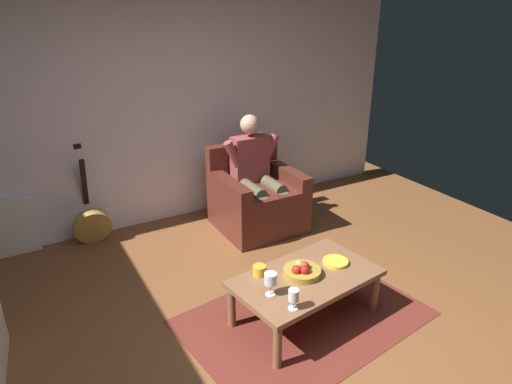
{
  "coord_description": "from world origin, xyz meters",
  "views": [
    {
      "loc": [
        1.36,
        1.83,
        2.25
      ],
      "look_at": [
        -0.45,
        -1.35,
        0.71
      ],
      "focal_mm": 31.85,
      "sensor_mm": 36.0,
      "label": 1
    }
  ],
  "objects_px": {
    "wine_glass_near": "(271,280)",
    "fruit_bowl": "(302,271)",
    "coffee_table": "(306,281)",
    "candle_jar": "(259,270)",
    "decorative_dish": "(335,262)",
    "person_seated": "(256,170)",
    "guitar": "(92,222)",
    "armchair": "(256,200)",
    "wine_glass_far": "(294,297)"
  },
  "relations": [
    {
      "from": "guitar",
      "to": "candle_jar",
      "type": "bearing_deg",
      "value": 114.82
    },
    {
      "from": "candle_jar",
      "to": "wine_glass_near",
      "type": "bearing_deg",
      "value": 77.12
    },
    {
      "from": "coffee_table",
      "to": "guitar",
      "type": "bearing_deg",
      "value": -60.52
    },
    {
      "from": "coffee_table",
      "to": "wine_glass_far",
      "type": "xyz_separation_m",
      "value": [
        0.3,
        0.28,
        0.15
      ]
    },
    {
      "from": "guitar",
      "to": "decorative_dish",
      "type": "xyz_separation_m",
      "value": [
        -1.45,
        2.01,
        0.17
      ]
    },
    {
      "from": "wine_glass_near",
      "to": "coffee_table",
      "type": "bearing_deg",
      "value": -169.05
    },
    {
      "from": "person_seated",
      "to": "fruit_bowl",
      "type": "bearing_deg",
      "value": 72.51
    },
    {
      "from": "coffee_table",
      "to": "wine_glass_far",
      "type": "bearing_deg",
      "value": 42.46
    },
    {
      "from": "candle_jar",
      "to": "decorative_dish",
      "type": "bearing_deg",
      "value": 165.79
    },
    {
      "from": "armchair",
      "to": "fruit_bowl",
      "type": "distance_m",
      "value": 1.59
    },
    {
      "from": "coffee_table",
      "to": "wine_glass_near",
      "type": "height_order",
      "value": "wine_glass_near"
    },
    {
      "from": "person_seated",
      "to": "fruit_bowl",
      "type": "height_order",
      "value": "person_seated"
    },
    {
      "from": "wine_glass_far",
      "to": "armchair",
      "type": "bearing_deg",
      "value": -112.57
    },
    {
      "from": "person_seated",
      "to": "guitar",
      "type": "xyz_separation_m",
      "value": [
        1.6,
        -0.49,
        -0.41
      ]
    },
    {
      "from": "armchair",
      "to": "wine_glass_near",
      "type": "bearing_deg",
      "value": 63.3
    },
    {
      "from": "wine_glass_near",
      "to": "fruit_bowl",
      "type": "distance_m",
      "value": 0.35
    },
    {
      "from": "person_seated",
      "to": "coffee_table",
      "type": "height_order",
      "value": "person_seated"
    },
    {
      "from": "wine_glass_near",
      "to": "fruit_bowl",
      "type": "height_order",
      "value": "wine_glass_near"
    },
    {
      "from": "person_seated",
      "to": "decorative_dish",
      "type": "bearing_deg",
      "value": 84.11
    },
    {
      "from": "armchair",
      "to": "person_seated",
      "type": "xyz_separation_m",
      "value": [
        0.0,
        -0.01,
        0.33
      ]
    },
    {
      "from": "fruit_bowl",
      "to": "candle_jar",
      "type": "distance_m",
      "value": 0.31
    },
    {
      "from": "armchair",
      "to": "decorative_dish",
      "type": "relative_size",
      "value": 4.33
    },
    {
      "from": "coffee_table",
      "to": "wine_glass_far",
      "type": "relative_size",
      "value": 7.82
    },
    {
      "from": "person_seated",
      "to": "wine_glass_far",
      "type": "relative_size",
      "value": 8.1
    },
    {
      "from": "person_seated",
      "to": "wine_glass_near",
      "type": "xyz_separation_m",
      "value": [
        0.8,
        1.61,
        -0.13
      ]
    },
    {
      "from": "guitar",
      "to": "decorative_dish",
      "type": "bearing_deg",
      "value": 125.88
    },
    {
      "from": "armchair",
      "to": "guitar",
      "type": "height_order",
      "value": "guitar"
    },
    {
      "from": "person_seated",
      "to": "wine_glass_near",
      "type": "relative_size",
      "value": 6.99
    },
    {
      "from": "fruit_bowl",
      "to": "candle_jar",
      "type": "height_order",
      "value": "fruit_bowl"
    },
    {
      "from": "decorative_dish",
      "to": "fruit_bowl",
      "type": "bearing_deg",
      "value": 1.28
    },
    {
      "from": "decorative_dish",
      "to": "candle_jar",
      "type": "height_order",
      "value": "candle_jar"
    },
    {
      "from": "decorative_dish",
      "to": "armchair",
      "type": "bearing_deg",
      "value": -95.81
    },
    {
      "from": "wine_glass_far",
      "to": "candle_jar",
      "type": "bearing_deg",
      "value": -90.89
    },
    {
      "from": "wine_glass_far",
      "to": "person_seated",
      "type": "bearing_deg",
      "value": -112.5
    },
    {
      "from": "armchair",
      "to": "wine_glass_far",
      "type": "distance_m",
      "value": 1.97
    },
    {
      "from": "armchair",
      "to": "person_seated",
      "type": "relative_size",
      "value": 0.72
    },
    {
      "from": "armchair",
      "to": "coffee_table",
      "type": "height_order",
      "value": "armchair"
    },
    {
      "from": "guitar",
      "to": "wine_glass_far",
      "type": "distance_m",
      "value": 2.48
    },
    {
      "from": "person_seated",
      "to": "guitar",
      "type": "relative_size",
      "value": 1.2
    },
    {
      "from": "coffee_table",
      "to": "fruit_bowl",
      "type": "height_order",
      "value": "fruit_bowl"
    },
    {
      "from": "wine_glass_near",
      "to": "decorative_dish",
      "type": "relative_size",
      "value": 0.86
    },
    {
      "from": "guitar",
      "to": "wine_glass_near",
      "type": "relative_size",
      "value": 5.84
    },
    {
      "from": "armchair",
      "to": "fruit_bowl",
      "type": "height_order",
      "value": "armchair"
    },
    {
      "from": "person_seated",
      "to": "coffee_table",
      "type": "xyz_separation_m",
      "value": [
        0.45,
        1.54,
        -0.3
      ]
    },
    {
      "from": "fruit_bowl",
      "to": "decorative_dish",
      "type": "height_order",
      "value": "fruit_bowl"
    },
    {
      "from": "guitar",
      "to": "armchair",
      "type": "bearing_deg",
      "value": 162.64
    },
    {
      "from": "coffee_table",
      "to": "person_seated",
      "type": "bearing_deg",
      "value": -106.34
    },
    {
      "from": "wine_glass_far",
      "to": "guitar",
      "type": "bearing_deg",
      "value": -69.79
    },
    {
      "from": "wine_glass_far",
      "to": "candle_jar",
      "type": "distance_m",
      "value": 0.46
    },
    {
      "from": "armchair",
      "to": "wine_glass_far",
      "type": "xyz_separation_m",
      "value": [
        0.75,
        1.81,
        0.17
      ]
    }
  ]
}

